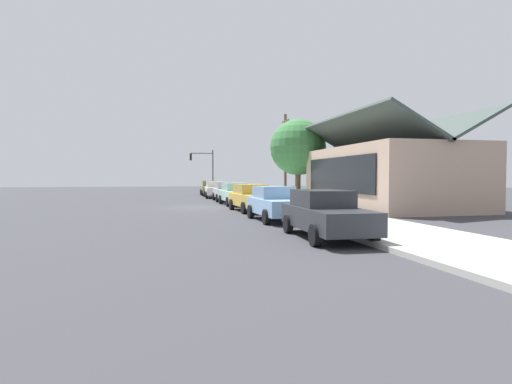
{
  "coord_description": "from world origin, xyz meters",
  "views": [
    {
      "loc": [
        27.43,
        -2.48,
        2.05
      ],
      "look_at": [
        0.11,
        3.83,
        1.0
      ],
      "focal_mm": 29.03,
      "sensor_mm": 36.0,
      "label": 1
    }
  ],
  "objects": [
    {
      "name": "ground_plane",
      "position": [
        0.0,
        0.0,
        0.0
      ],
      "size": [
        120.0,
        120.0,
        0.0
      ],
      "primitive_type": "plane",
      "color": "#38383D"
    },
    {
      "name": "shade_tree",
      "position": [
        -4.56,
        8.41,
        4.41
      ],
      "size": [
        4.53,
        4.53,
        6.7
      ],
      "color": "brown",
      "rests_on": "ground"
    },
    {
      "name": "sidewalk_curb",
      "position": [
        0.0,
        5.6,
        0.08
      ],
      "size": [
        60.0,
        4.2,
        0.16
      ],
      "primitive_type": "cube",
      "color": "#B2AFA8",
      "rests_on": "ground"
    },
    {
      "name": "utility_pole_wooden",
      "position": [
        -7.36,
        8.2,
        3.93
      ],
      "size": [
        1.8,
        0.24,
        7.5
      ],
      "color": "brown",
      "rests_on": "ground"
    },
    {
      "name": "fire_hydrant_red",
      "position": [
        11.54,
        4.2,
        0.5
      ],
      "size": [
        0.22,
        0.22,
        0.71
      ],
      "color": "red",
      "rests_on": "sidewalk_curb"
    },
    {
      "name": "traffic_light_main",
      "position": [
        -21.67,
        2.54,
        3.49
      ],
      "size": [
        0.37,
        2.79,
        5.2
      ],
      "color": "#383833",
      "rests_on": "ground"
    },
    {
      "name": "storefront_building",
      "position": [
        3.04,
        11.98,
        2.12
      ],
      "size": [
        12.51,
        7.22,
        5.92
      ],
      "color": "tan",
      "rests_on": "ground"
    },
    {
      "name": "car_charcoal",
      "position": [
        14.54,
        2.88,
        0.82
      ],
      "size": [
        4.82,
        2.16,
        1.59
      ],
      "rotation": [
        0.0,
        0.0,
        -0.03
      ],
      "color": "#2D3035",
      "rests_on": "ground"
    },
    {
      "name": "car_seafoam",
      "position": [
        -1.94,
        2.84,
        0.82
      ],
      "size": [
        4.68,
        2.14,
        1.59
      ],
      "rotation": [
        0.0,
        0.0,
        0.03
      ],
      "color": "#9ED1BC",
      "rests_on": "ground"
    },
    {
      "name": "car_ivory",
      "position": [
        -12.45,
        2.64,
        0.81
      ],
      "size": [
        4.82,
        2.13,
        1.59
      ],
      "rotation": [
        0.0,
        0.0,
        -0.05
      ],
      "color": "silver",
      "rests_on": "ground"
    },
    {
      "name": "car_olive",
      "position": [
        -17.77,
        2.78,
        0.81
      ],
      "size": [
        4.5,
        2.15,
        1.59
      ],
      "rotation": [
        0.0,
        0.0,
        -0.04
      ],
      "color": "olive",
      "rests_on": "ground"
    },
    {
      "name": "car_mustard",
      "position": [
        3.59,
        2.77,
        0.82
      ],
      "size": [
        4.89,
        2.24,
        1.59
      ],
      "rotation": [
        0.0,
        0.0,
        0.06
      ],
      "color": "gold",
      "rests_on": "ground"
    },
    {
      "name": "car_silver",
      "position": [
        -6.95,
        2.87,
        0.81
      ],
      "size": [
        4.4,
        2.07,
        1.59
      ],
      "rotation": [
        0.0,
        0.0,
        -0.02
      ],
      "color": "silver",
      "rests_on": "ground"
    },
    {
      "name": "car_skyblue",
      "position": [
        8.93,
        2.72,
        0.81
      ],
      "size": [
        4.51,
        2.04,
        1.59
      ],
      "rotation": [
        0.0,
        0.0,
        0.03
      ],
      "color": "#8CB7E0",
      "rests_on": "ground"
    }
  ]
}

